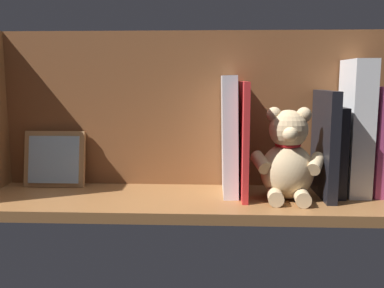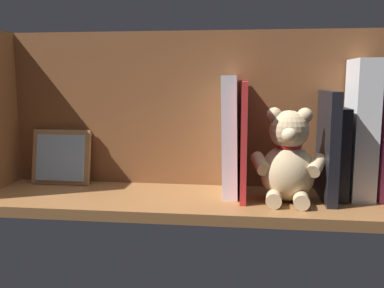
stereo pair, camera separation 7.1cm
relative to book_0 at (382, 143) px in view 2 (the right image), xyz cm
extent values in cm
cube|color=brown|center=(39.62, 3.85, -12.74)|extent=(94.87, 25.57, 2.20)
cube|color=brown|center=(39.62, -6.68, 6.23)|extent=(94.87, 1.50, 35.74)
cube|color=#B23F72|center=(0.00, 0.00, 0.00)|extent=(2.88, 11.06, 23.28)
cube|color=white|center=(4.53, 0.29, 2.85)|extent=(4.68, 11.45, 28.98)
cube|color=black|center=(8.68, 0.54, -2.12)|extent=(2.11, 12.14, 19.04)
cube|color=black|center=(11.51, 2.38, -0.38)|extent=(2.06, 15.83, 22.52)
ellipsoid|color=#D1B284|center=(19.67, 4.98, -5.81)|extent=(11.75, 10.67, 11.66)
sphere|color=#D1B284|center=(19.67, 4.98, 3.03)|extent=(8.02, 8.02, 8.02)
sphere|color=#D1B284|center=(16.67, 5.19, 6.04)|extent=(3.10, 3.10, 3.10)
sphere|color=#D1B284|center=(22.67, 4.77, 6.04)|extent=(3.10, 3.10, 3.10)
sphere|color=beige|center=(19.91, 8.38, 2.43)|extent=(3.10, 3.10, 3.10)
cylinder|color=#D1B284|center=(14.25, 6.83, -3.77)|extent=(4.83, 6.35, 4.31)
cylinder|color=#D1B284|center=(25.30, 6.04, -3.77)|extent=(4.20, 6.26, 4.31)
cylinder|color=#D1B284|center=(17.41, 10.11, -10.09)|extent=(3.40, 4.58, 3.10)
cylinder|color=#D1B284|center=(22.64, 9.74, -10.09)|extent=(3.40, 4.58, 3.10)
torus|color=red|center=(19.67, 4.98, -0.16)|extent=(5.68, 5.68, 0.91)
cube|color=red|center=(28.69, 2.45, 0.55)|extent=(1.25, 15.95, 24.38)
cube|color=silver|center=(31.62, 0.94, 1.18)|extent=(3.70, 12.95, 25.69)
cube|color=#A87A4C|center=(72.04, -3.40, -5.25)|extent=(14.06, 3.83, 13.01)
cube|color=#99B7D1|center=(72.04, -2.68, -5.25)|extent=(11.81, 2.59, 10.80)
camera|label=1|loc=(35.54, 93.54, 13.34)|focal=40.18mm
camera|label=2|loc=(28.44, 92.93, 13.34)|focal=40.18mm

